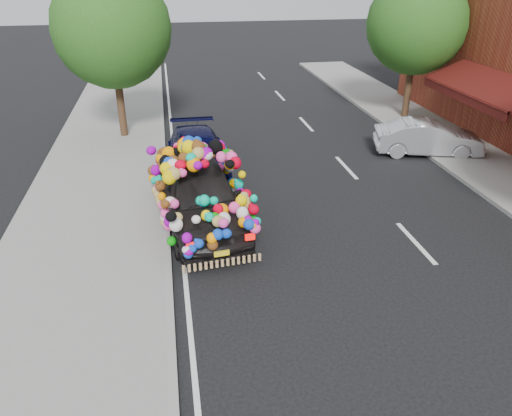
# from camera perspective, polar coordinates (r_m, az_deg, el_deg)

# --- Properties ---
(ground) EXTENTS (100.00, 100.00, 0.00)m
(ground) POSITION_cam_1_polar(r_m,az_deg,el_deg) (11.61, 1.71, -5.59)
(ground) COLOR black
(ground) RESTS_ON ground
(sidewalk) EXTENTS (4.00, 60.00, 0.12)m
(sidewalk) POSITION_cam_1_polar(r_m,az_deg,el_deg) (11.60, -19.72, -7.03)
(sidewalk) COLOR gray
(sidewalk) RESTS_ON ground
(kerb) EXTENTS (0.15, 60.00, 0.13)m
(kerb) POSITION_cam_1_polar(r_m,az_deg,el_deg) (11.39, -10.01, -6.35)
(kerb) COLOR gray
(kerb) RESTS_ON ground
(footpath_far) EXTENTS (3.00, 40.00, 0.12)m
(footpath_far) POSITION_cam_1_polar(r_m,az_deg,el_deg) (17.39, 26.97, 2.91)
(footpath_far) COLOR gray
(footpath_far) RESTS_ON ground
(lane_markings) EXTENTS (6.00, 50.00, 0.01)m
(lane_markings) POSITION_cam_1_polar(r_m,az_deg,el_deg) (12.76, 17.77, -3.78)
(lane_markings) COLOR silver
(lane_markings) RESTS_ON ground
(tree_near_sidewalk) EXTENTS (4.20, 4.20, 6.13)m
(tree_near_sidewalk) POSITION_cam_1_polar(r_m,az_deg,el_deg) (19.32, -16.18, 19.11)
(tree_near_sidewalk) COLOR #332114
(tree_near_sidewalk) RESTS_ON ground
(tree_far_b) EXTENTS (4.00, 4.00, 5.90)m
(tree_far_b) POSITION_cam_1_polar(r_m,az_deg,el_deg) (22.18, 17.91, 19.38)
(tree_far_b) COLOR #332114
(tree_far_b) RESTS_ON ground
(plush_art_car) EXTENTS (2.77, 5.10, 2.25)m
(plush_art_car) POSITION_cam_1_polar(r_m,az_deg,el_deg) (12.60, -6.47, 2.88)
(plush_art_car) COLOR black
(plush_art_car) RESTS_ON ground
(navy_sedan) EXTENTS (1.82, 4.41, 1.27)m
(navy_sedan) POSITION_cam_1_polar(r_m,az_deg,el_deg) (16.06, -6.74, 6.13)
(navy_sedan) COLOR black
(navy_sedan) RESTS_ON ground
(silver_hatchback) EXTENTS (3.86, 2.20, 1.20)m
(silver_hatchback) POSITION_cam_1_polar(r_m,az_deg,el_deg) (18.60, 19.05, 7.59)
(silver_hatchback) COLOR #B7B9BE
(silver_hatchback) RESTS_ON ground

